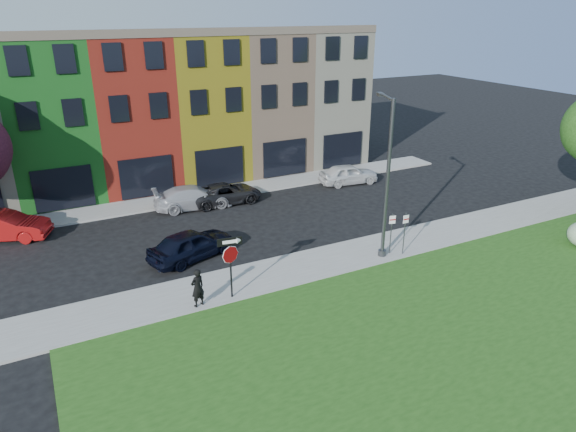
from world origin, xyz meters
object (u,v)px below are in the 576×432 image
sedan_near (192,244)px  stop_sign (230,255)px  street_lamp (386,179)px  man (198,288)px

sedan_near → stop_sign: bearing=166.3°
stop_sign → street_lamp: (8.22, 0.49, 1.94)m
stop_sign → man: bearing=-171.5°
man → street_lamp: (9.72, 0.51, 3.08)m
sedan_near → street_lamp: size_ratio=0.62×
stop_sign → sedan_near: stop_sign is taller
stop_sign → man: size_ratio=1.64×
man → stop_sign: bearing=162.7°
stop_sign → sedan_near: size_ratio=0.58×
man → street_lamp: bearing=165.2°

